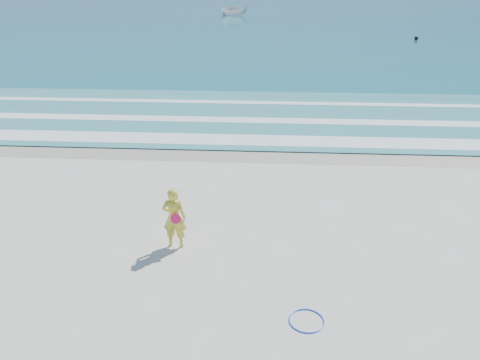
{
  "coord_description": "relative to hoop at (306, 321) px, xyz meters",
  "views": [
    {
      "loc": [
        0.89,
        -8.86,
        6.86
      ],
      "look_at": [
        0.09,
        4.0,
        1.0
      ],
      "focal_mm": 35.0,
      "sensor_mm": 36.0,
      "label": 1
    }
  ],
  "objects": [
    {
      "name": "ocean",
      "position": [
        -1.82,
        105.98,
        0.01
      ],
      "size": [
        400.0,
        190.0,
        0.04
      ],
      "primitive_type": "cube",
      "color": "#19727F",
      "rests_on": "ground"
    },
    {
      "name": "foam_near",
      "position": [
        -1.82,
        11.28,
        0.04
      ],
      "size": [
        400.0,
        1.4,
        0.01
      ],
      "primitive_type": "cube",
      "color": "white",
      "rests_on": "shallow"
    },
    {
      "name": "boat",
      "position": [
        -6.57,
        69.06,
        0.85
      ],
      "size": [
        4.44,
        2.19,
        1.65
      ],
      "primitive_type": "imported",
      "rotation": [
        0.0,
        0.0,
        1.71
      ],
      "color": "silver",
      "rests_on": "ocean"
    },
    {
      "name": "woman",
      "position": [
        -3.33,
        2.78,
        0.84
      ],
      "size": [
        0.64,
        0.44,
        1.72
      ],
      "color": "gold",
      "rests_on": "ground"
    },
    {
      "name": "foam_mid",
      "position": [
        -1.82,
        14.18,
        0.04
      ],
      "size": [
        400.0,
        0.9,
        0.01
      ],
      "primitive_type": "cube",
      "color": "white",
      "rests_on": "shallow"
    },
    {
      "name": "hoop",
      "position": [
        0.0,
        0.0,
        0.0
      ],
      "size": [
        1.0,
        1.0,
        0.03
      ],
      "primitive_type": "torus",
      "rotation": [
        0.0,
        0.0,
        0.4
      ],
      "color": "#0E49FF",
      "rests_on": "ground"
    },
    {
      "name": "buoy",
      "position": [
        14.12,
        42.99,
        0.23
      ],
      "size": [
        0.41,
        0.41,
        0.41
      ],
      "primitive_type": "sphere",
      "color": "black",
      "rests_on": "ocean"
    },
    {
      "name": "ground",
      "position": [
        -1.82,
        0.98,
        -0.01
      ],
      "size": [
        400.0,
        400.0,
        0.0
      ],
      "primitive_type": "plane",
      "color": "silver",
      "rests_on": "ground"
    },
    {
      "name": "foam_far",
      "position": [
        -1.82,
        17.48,
        0.04
      ],
      "size": [
        400.0,
        0.6,
        0.01
      ],
      "primitive_type": "cube",
      "color": "white",
      "rests_on": "shallow"
    },
    {
      "name": "shallow",
      "position": [
        -1.82,
        14.98,
        0.03
      ],
      "size": [
        400.0,
        10.0,
        0.01
      ],
      "primitive_type": "cube",
      "color": "#59B7AD",
      "rests_on": "ocean"
    },
    {
      "name": "wet_sand",
      "position": [
        -1.82,
        9.98,
        -0.01
      ],
      "size": [
        400.0,
        2.4,
        0.0
      ],
      "primitive_type": "cube",
      "color": "#B2A893",
      "rests_on": "ground"
    }
  ]
}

